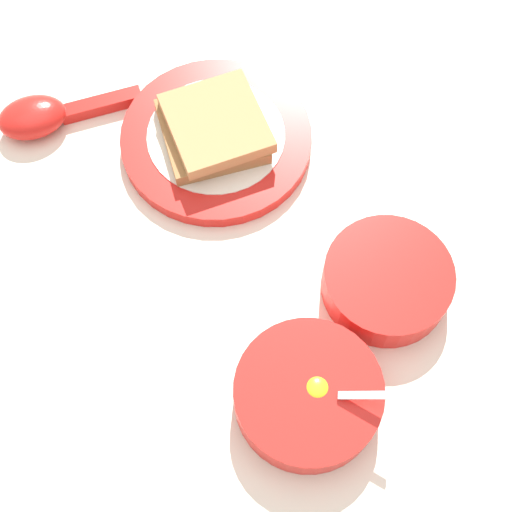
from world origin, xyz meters
TOP-DOWN VIEW (x-y plane):
  - ground_plane at (0.00, 0.00)m, footprint 3.00×3.00m
  - egg_bowl at (-0.00, -0.22)m, footprint 0.14×0.14m
  - toast_plate at (0.11, 0.06)m, footprint 0.21×0.21m
  - toast_sandwich at (0.11, 0.06)m, footprint 0.14×0.14m
  - soup_spoon at (-0.02, 0.21)m, footprint 0.16×0.09m
  - congee_bowl at (0.13, -0.18)m, footprint 0.13×0.13m

SIDE VIEW (x-z plane):
  - ground_plane at x=0.00m, z-range 0.00..0.00m
  - toast_plate at x=0.11m, z-range 0.00..0.02m
  - soup_spoon at x=-0.02m, z-range 0.00..0.03m
  - egg_bowl at x=0.00m, z-range -0.01..0.05m
  - congee_bowl at x=0.13m, z-range 0.00..0.04m
  - toast_sandwich at x=0.11m, z-range 0.02..0.05m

